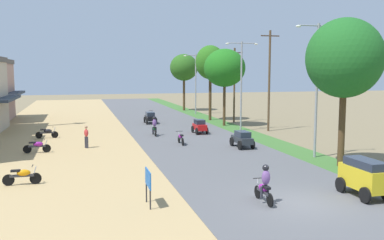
# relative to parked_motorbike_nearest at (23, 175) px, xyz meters

# --- Properties ---
(ground_plane) EXTENTS (180.00, 180.00, 0.00)m
(ground_plane) POSITION_rel_parked_motorbike_nearest_xyz_m (11.52, -6.15, -0.55)
(ground_plane) COLOR #7A6B4C
(road_strip) EXTENTS (9.00, 140.00, 0.08)m
(road_strip) POSITION_rel_parked_motorbike_nearest_xyz_m (11.52, -6.15, -0.51)
(road_strip) COLOR #565659
(road_strip) RESTS_ON ground
(dirt_shoulder) EXTENTS (12.00, 140.00, 0.06)m
(dirt_shoulder) POSITION_rel_parked_motorbike_nearest_xyz_m (1.02, -6.15, -0.52)
(dirt_shoulder) COLOR tan
(dirt_shoulder) RESTS_ON ground
(parked_motorbike_nearest) EXTENTS (1.80, 0.54, 0.94)m
(parked_motorbike_nearest) POSITION_rel_parked_motorbike_nearest_xyz_m (0.00, 0.00, 0.00)
(parked_motorbike_nearest) COLOR black
(parked_motorbike_nearest) RESTS_ON dirt_shoulder
(parked_motorbike_second) EXTENTS (1.80, 0.54, 0.94)m
(parked_motorbike_second) POSITION_rel_parked_motorbike_nearest_xyz_m (-0.05, 8.49, 0.00)
(parked_motorbike_second) COLOR black
(parked_motorbike_second) RESTS_ON dirt_shoulder
(parked_motorbike_third) EXTENTS (1.80, 0.54, 0.94)m
(parked_motorbike_third) POSITION_rel_parked_motorbike_nearest_xyz_m (0.15, 15.02, 0.00)
(parked_motorbike_third) COLOR black
(parked_motorbike_third) RESTS_ON dirt_shoulder
(street_signboard) EXTENTS (0.06, 1.30, 1.50)m
(street_signboard) POSITION_rel_parked_motorbike_nearest_xyz_m (5.39, -4.78, 0.55)
(street_signboard) COLOR #262628
(street_signboard) RESTS_ON dirt_shoulder
(pedestrian_on_shoulder) EXTENTS (0.42, 0.43, 1.62)m
(pedestrian_on_shoulder) POSITION_rel_parked_motorbike_nearest_xyz_m (3.20, 9.54, 0.41)
(pedestrian_on_shoulder) COLOR #33333D
(pedestrian_on_shoulder) RESTS_ON dirt_shoulder
(median_tree_nearest) EXTENTS (4.36, 4.36, 8.52)m
(median_tree_nearest) POSITION_rel_parked_motorbike_nearest_xyz_m (17.43, -0.28, 5.72)
(median_tree_nearest) COLOR #4C351E
(median_tree_nearest) RESTS_ON median_strip
(median_tree_second) EXTENTS (4.16, 4.16, 7.74)m
(median_tree_second) POSITION_rel_parked_motorbike_nearest_xyz_m (16.97, 19.06, 5.32)
(median_tree_second) COLOR #4C351E
(median_tree_second) RESTS_ON median_strip
(median_tree_third) EXTENTS (3.32, 3.32, 8.38)m
(median_tree_third) POSITION_rel_parked_motorbike_nearest_xyz_m (17.07, 24.19, 5.95)
(median_tree_third) COLOR #4C351E
(median_tree_third) RESTS_ON median_strip
(median_tree_fourth) EXTENTS (3.91, 3.91, 7.89)m
(median_tree_fourth) POSITION_rel_parked_motorbike_nearest_xyz_m (17.10, 36.65, 5.50)
(median_tree_fourth) COLOR #4C351E
(median_tree_fourth) RESTS_ON median_strip
(streetlamp_near) EXTENTS (3.16, 0.20, 8.47)m
(streetlamp_near) POSITION_rel_parked_motorbike_nearest_xyz_m (17.32, 2.38, 4.34)
(streetlamp_near) COLOR gray
(streetlamp_near) RESTS_ON median_strip
(streetlamp_mid) EXTENTS (3.16, 0.20, 8.21)m
(streetlamp_mid) POSITION_rel_parked_motorbike_nearest_xyz_m (17.32, 15.36, 4.21)
(streetlamp_mid) COLOR gray
(streetlamp_mid) RESTS_ON median_strip
(streetlamp_far) EXTENTS (3.16, 0.20, 7.67)m
(streetlamp_far) POSITION_rel_parked_motorbike_nearest_xyz_m (17.32, 31.25, 3.93)
(streetlamp_far) COLOR gray
(streetlamp_far) RESTS_ON median_strip
(utility_pole_near) EXTENTS (1.80, 0.20, 8.04)m
(utility_pole_near) POSITION_rel_parked_motorbike_nearest_xyz_m (19.09, 21.89, 3.65)
(utility_pole_near) COLOR brown
(utility_pole_near) RESTS_ON ground
(utility_pole_far) EXTENTS (1.80, 0.20, 9.27)m
(utility_pole_far) POSITION_rel_parked_motorbike_nearest_xyz_m (19.81, 14.68, 4.27)
(utility_pole_far) COLOR brown
(utility_pole_far) RESTS_ON ground
(car_van_yellow) EXTENTS (1.19, 2.41, 1.67)m
(car_van_yellow) POSITION_rel_parked_motorbike_nearest_xyz_m (14.70, -6.00, 0.47)
(car_van_yellow) COLOR gold
(car_van_yellow) RESTS_ON road_strip
(car_sedan_charcoal) EXTENTS (1.10, 2.26, 1.19)m
(car_sedan_charcoal) POSITION_rel_parked_motorbike_nearest_xyz_m (14.06, 6.72, 0.19)
(car_sedan_charcoal) COLOR #282D33
(car_sedan_charcoal) RESTS_ON road_strip
(car_hatchback_red) EXTENTS (1.04, 2.00, 1.23)m
(car_hatchback_red) POSITION_rel_parked_motorbike_nearest_xyz_m (13.02, 14.29, 0.19)
(car_hatchback_red) COLOR red
(car_hatchback_red) RESTS_ON road_strip
(car_sedan_black) EXTENTS (1.10, 2.26, 1.19)m
(car_sedan_black) POSITION_rel_parked_motorbike_nearest_xyz_m (9.99, 22.67, 0.19)
(car_sedan_black) COLOR black
(car_sedan_black) RESTS_ON road_strip
(motorbike_foreground_rider) EXTENTS (0.54, 1.80, 1.66)m
(motorbike_foreground_rider) POSITION_rel_parked_motorbike_nearest_xyz_m (10.13, -5.71, 0.30)
(motorbike_foreground_rider) COLOR black
(motorbike_foreground_rider) RESTS_ON road_strip
(motorbike_ahead_second) EXTENTS (0.54, 1.80, 0.94)m
(motorbike_ahead_second) POSITION_rel_parked_motorbike_nearest_xyz_m (10.11, 9.27, 0.02)
(motorbike_ahead_second) COLOR black
(motorbike_ahead_second) RESTS_ON road_strip
(motorbike_ahead_third) EXTENTS (0.54, 1.80, 1.66)m
(motorbike_ahead_third) POSITION_rel_parked_motorbike_nearest_xyz_m (8.93, 14.10, 0.30)
(motorbike_ahead_third) COLOR black
(motorbike_ahead_third) RESTS_ON road_strip
(motorbike_ahead_fourth) EXTENTS (0.54, 1.80, 0.94)m
(motorbike_ahead_fourth) POSITION_rel_parked_motorbike_nearest_xyz_m (10.84, 26.94, 0.02)
(motorbike_ahead_fourth) COLOR black
(motorbike_ahead_fourth) RESTS_ON road_strip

